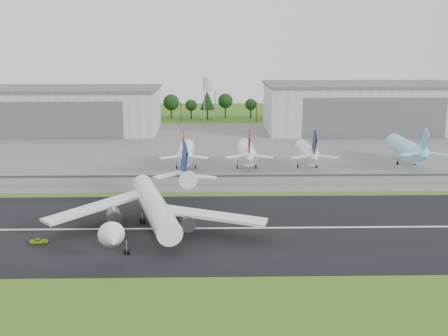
{
  "coord_description": "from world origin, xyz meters",
  "views": [
    {
      "loc": [
        -3.97,
        -125.99,
        46.97
      ],
      "look_at": [
        -0.35,
        40.0,
        9.0
      ],
      "focal_mm": 45.0,
      "sensor_mm": 36.0,
      "label": 1
    }
  ],
  "objects_px": {
    "parked_jet_navy": "(308,153)",
    "parked_jet_skyblue": "(409,149)",
    "parked_jet_red_a": "(186,153)",
    "ground_vehicle": "(39,241)",
    "main_airliner": "(154,211)",
    "parked_jet_red_b": "(247,153)"
  },
  "relations": [
    {
      "from": "parked_jet_red_b",
      "to": "parked_jet_navy",
      "type": "bearing_deg",
      "value": -0.08
    },
    {
      "from": "main_airliner",
      "to": "ground_vehicle",
      "type": "relative_size",
      "value": 13.91
    },
    {
      "from": "parked_jet_red_b",
      "to": "parked_jet_navy",
      "type": "distance_m",
      "value": 22.72
    },
    {
      "from": "parked_jet_navy",
      "to": "parked_jet_skyblue",
      "type": "relative_size",
      "value": 0.84
    },
    {
      "from": "parked_jet_red_b",
      "to": "parked_jet_red_a",
      "type": "bearing_deg",
      "value": -179.96
    },
    {
      "from": "parked_jet_red_a",
      "to": "parked_jet_skyblue",
      "type": "xyz_separation_m",
      "value": [
        84.61,
        5.04,
        0.26
      ]
    },
    {
      "from": "parked_jet_red_b",
      "to": "parked_jet_skyblue",
      "type": "bearing_deg",
      "value": 4.64
    },
    {
      "from": "parked_jet_red_a",
      "to": "parked_jet_skyblue",
      "type": "relative_size",
      "value": 0.84
    },
    {
      "from": "main_airliner",
      "to": "parked_jet_red_b",
      "type": "xyz_separation_m",
      "value": [
        27.66,
        67.01,
        1.45
      ]
    },
    {
      "from": "ground_vehicle",
      "to": "parked_jet_red_b",
      "type": "height_order",
      "value": "parked_jet_red_b"
    },
    {
      "from": "main_airliner",
      "to": "parked_jet_skyblue",
      "type": "xyz_separation_m",
      "value": [
        89.64,
        72.03,
        1.6
      ]
    },
    {
      "from": "main_airliner",
      "to": "parked_jet_red_b",
      "type": "height_order",
      "value": "main_airliner"
    },
    {
      "from": "parked_jet_red_a",
      "to": "parked_jet_navy",
      "type": "relative_size",
      "value": 1.0
    },
    {
      "from": "parked_jet_navy",
      "to": "main_airliner",
      "type": "bearing_deg",
      "value": -126.95
    },
    {
      "from": "parked_jet_navy",
      "to": "parked_jet_skyblue",
      "type": "height_order",
      "value": "parked_jet_skyblue"
    },
    {
      "from": "parked_jet_red_a",
      "to": "parked_jet_red_b",
      "type": "xyz_separation_m",
      "value": [
        22.63,
        0.01,
        0.11
      ]
    },
    {
      "from": "main_airliner",
      "to": "parked_jet_red_a",
      "type": "bearing_deg",
      "value": -108.89
    },
    {
      "from": "ground_vehicle",
      "to": "parked_jet_skyblue",
      "type": "relative_size",
      "value": 0.11
    },
    {
      "from": "parked_jet_red_a",
      "to": "parked_jet_skyblue",
      "type": "bearing_deg",
      "value": 3.41
    },
    {
      "from": "ground_vehicle",
      "to": "main_airliner",
      "type": "bearing_deg",
      "value": -78.46
    },
    {
      "from": "ground_vehicle",
      "to": "parked_jet_red_b",
      "type": "distance_m",
      "value": 93.8
    },
    {
      "from": "main_airliner",
      "to": "parked_jet_skyblue",
      "type": "distance_m",
      "value": 115.01
    }
  ]
}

